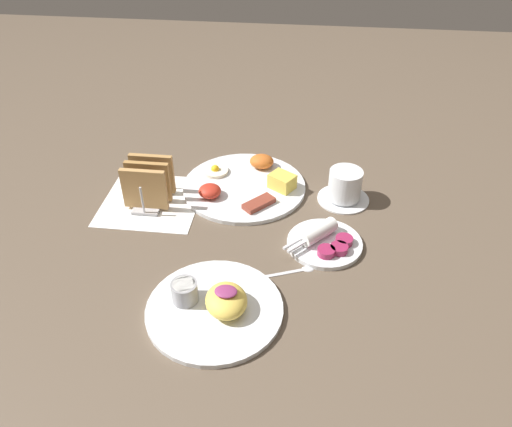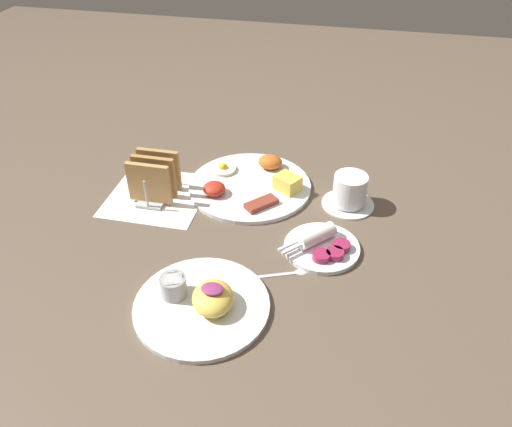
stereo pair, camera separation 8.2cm
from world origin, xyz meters
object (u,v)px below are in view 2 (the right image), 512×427
(plate_foreground, at_px, (202,301))
(toast_rack, at_px, (155,178))
(plate_condiments, at_px, (322,245))
(coffee_cup, at_px, (349,192))
(plate_breakfast, at_px, (251,184))

(plate_foreground, height_order, toast_rack, toast_rack)
(plate_condiments, distance_m, plate_foreground, 0.28)
(toast_rack, xyz_separation_m, coffee_cup, (0.44, 0.06, -0.02))
(plate_condiments, xyz_separation_m, toast_rack, (-0.40, 0.11, 0.04))
(plate_breakfast, height_order, coffee_cup, coffee_cup)
(plate_condiments, xyz_separation_m, coffee_cup, (0.04, 0.17, 0.02))
(plate_breakfast, bearing_deg, toast_rack, -158.47)
(plate_breakfast, relative_size, toast_rack, 2.54)
(plate_breakfast, xyz_separation_m, toast_rack, (-0.21, -0.08, 0.04))
(plate_breakfast, xyz_separation_m, coffee_cup, (0.23, -0.02, 0.03))
(plate_breakfast, relative_size, plate_condiments, 1.81)
(plate_breakfast, bearing_deg, plate_foreground, -90.38)
(plate_foreground, height_order, coffee_cup, coffee_cup)
(plate_breakfast, bearing_deg, plate_condiments, -45.29)
(plate_condiments, distance_m, toast_rack, 0.42)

